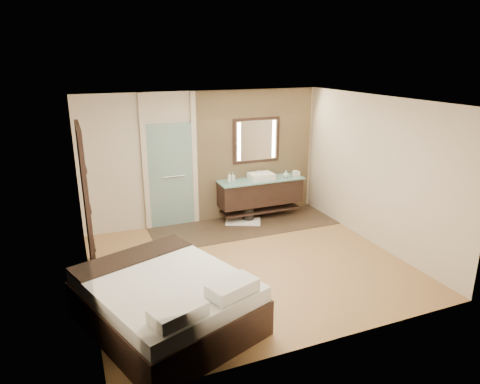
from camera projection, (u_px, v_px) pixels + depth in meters
name	position (u px, v px, depth m)	size (l,w,h in m)	color
floor	(248.00, 264.00, 7.19)	(5.00, 5.00, 0.00)	olive
tile_strip	(244.00, 225.00, 8.82)	(3.80, 1.30, 0.01)	#34291C
stone_wall	(255.00, 154.00, 9.13)	(2.60, 0.08, 2.70)	tan
vanity	(260.00, 192.00, 9.11)	(1.85, 0.55, 0.88)	black
mirror_unit	(256.00, 140.00, 8.99)	(1.06, 0.04, 0.96)	black
frosted_door	(171.00, 172.00, 8.52)	(1.10, 0.12, 2.70)	#BDEFE7
shoji_partition	(87.00, 203.00, 6.48)	(0.06, 1.20, 2.40)	black
bed	(166.00, 301.00, 5.47)	(2.37, 2.63, 0.83)	black
bath_mat	(243.00, 221.00, 9.01)	(0.72, 0.50, 0.02)	white
waste_bin	(248.00, 214.00, 9.07)	(0.23, 0.23, 0.29)	black
tissue_box	(296.00, 174.00, 9.24)	(0.12, 0.12, 0.10)	silver
soap_bottle_a	(229.00, 177.00, 8.76)	(0.08, 0.08, 0.20)	white
soap_bottle_b	(233.00, 177.00, 8.89)	(0.08, 0.08, 0.17)	#B2B2B2
soap_bottle_c	(286.00, 174.00, 9.10)	(0.12, 0.12, 0.16)	#ABD7D4
cup	(295.00, 173.00, 9.29)	(0.13, 0.13, 0.10)	white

